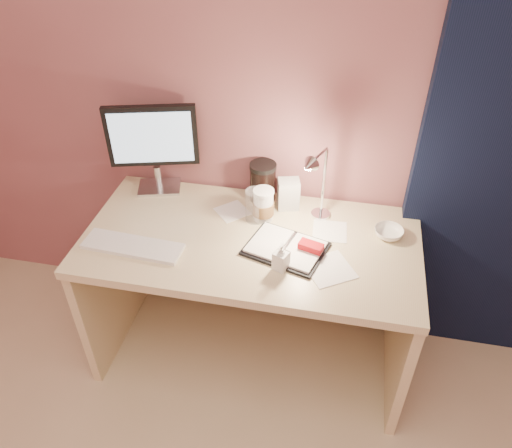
% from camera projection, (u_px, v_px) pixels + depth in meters
% --- Properties ---
extents(room, '(3.50, 3.50, 3.50)m').
position_uv_depth(room, '(509.00, 138.00, 1.92)').
color(room, '#C6B28E').
rests_on(room, ground).
extents(desk, '(1.40, 0.70, 0.73)m').
position_uv_depth(desk, '(254.00, 266.00, 2.27)').
color(desk, beige).
rests_on(desk, ground).
extents(monitor, '(0.39, 0.19, 0.43)m').
position_uv_depth(monitor, '(153.00, 141.00, 2.21)').
color(monitor, silver).
rests_on(monitor, desk).
extents(keyboard, '(0.42, 0.14, 0.02)m').
position_uv_depth(keyboard, '(133.00, 246.00, 2.02)').
color(keyboard, white).
rests_on(keyboard, desk).
extents(planner, '(0.36, 0.31, 0.05)m').
position_uv_depth(planner, '(288.00, 248.00, 2.01)').
color(planner, black).
rests_on(planner, desk).
extents(paper_a, '(0.23, 0.23, 0.00)m').
position_uv_depth(paper_a, '(329.00, 269.00, 1.93)').
color(paper_a, white).
rests_on(paper_a, desk).
extents(paper_b, '(0.15, 0.15, 0.00)m').
position_uv_depth(paper_b, '(330.00, 231.00, 2.11)').
color(paper_b, white).
rests_on(paper_b, desk).
extents(paper_c, '(0.18, 0.18, 0.00)m').
position_uv_depth(paper_c, '(232.00, 211.00, 2.22)').
color(paper_c, white).
rests_on(paper_c, desk).
extents(coffee_cup, '(0.09, 0.09, 0.15)m').
position_uv_depth(coffee_cup, '(263.00, 206.00, 2.14)').
color(coffee_cup, white).
rests_on(coffee_cup, desk).
extents(clear_cup, '(0.08, 0.08, 0.15)m').
position_uv_depth(clear_cup, '(255.00, 205.00, 2.14)').
color(clear_cup, white).
rests_on(clear_cup, desk).
extents(bowl, '(0.16, 0.16, 0.04)m').
position_uv_depth(bowl, '(389.00, 233.00, 2.08)').
color(bowl, white).
rests_on(bowl, desk).
extents(lotion_bottle, '(0.07, 0.07, 0.12)m').
position_uv_depth(lotion_bottle, '(281.00, 257.00, 1.90)').
color(lotion_bottle, white).
rests_on(lotion_bottle, desk).
extents(dark_jar, '(0.12, 0.12, 0.17)m').
position_uv_depth(dark_jar, '(263.00, 184.00, 2.25)').
color(dark_jar, black).
rests_on(dark_jar, desk).
extents(product_box, '(0.11, 0.10, 0.14)m').
position_uv_depth(product_box, '(288.00, 194.00, 2.21)').
color(product_box, silver).
rests_on(product_box, desk).
extents(desk_lamp, '(0.14, 0.22, 0.36)m').
position_uv_depth(desk_lamp, '(332.00, 184.00, 1.99)').
color(desk_lamp, silver).
rests_on(desk_lamp, desk).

